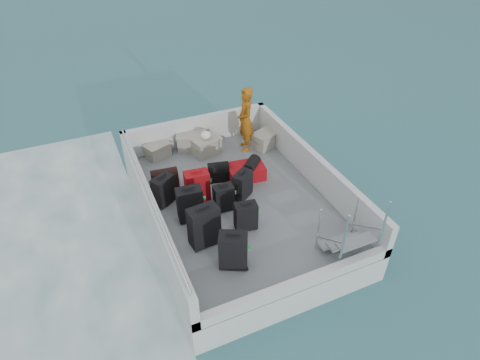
% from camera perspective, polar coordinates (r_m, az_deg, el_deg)
% --- Properties ---
extents(ground, '(160.00, 160.00, 0.00)m').
position_cam_1_polar(ground, '(8.58, -0.42, -5.96)').
color(ground, '#195057').
rests_on(ground, ground).
extents(ferry_hull, '(3.60, 5.00, 0.60)m').
position_cam_1_polar(ferry_hull, '(8.38, -0.42, -4.46)').
color(ferry_hull, silver).
rests_on(ferry_hull, ground).
extents(deck, '(3.30, 4.70, 0.02)m').
position_cam_1_polar(deck, '(8.18, -0.43, -2.82)').
color(deck, slate).
rests_on(deck, ferry_hull).
extents(deck_fittings, '(3.60, 5.00, 0.90)m').
position_cam_1_polar(deck_fittings, '(7.83, 2.82, -1.38)').
color(deck_fittings, '#BABEBF').
rests_on(deck_fittings, deck).
extents(suitcase_0, '(0.55, 0.35, 0.80)m').
position_cam_1_polar(suitcase_0, '(7.01, -5.13, -6.63)').
color(suitcase_0, black).
rests_on(suitcase_0, deck).
extents(suitcase_1, '(0.50, 0.32, 0.71)m').
position_cam_1_polar(suitcase_1, '(7.56, -7.13, -3.48)').
color(suitcase_1, black).
rests_on(suitcase_1, deck).
extents(suitcase_2, '(0.50, 0.45, 0.62)m').
position_cam_1_polar(suitcase_2, '(8.04, -10.80, -1.48)').
color(suitcase_2, black).
rests_on(suitcase_2, deck).
extents(suitcase_3, '(0.54, 0.45, 0.71)m').
position_cam_1_polar(suitcase_3, '(6.65, -0.97, -10.04)').
color(suitcase_3, black).
rests_on(suitcase_3, deck).
extents(suitcase_4, '(0.39, 0.24, 0.57)m').
position_cam_1_polar(suitcase_4, '(7.76, -2.34, -2.59)').
color(suitcase_4, black).
rests_on(suitcase_4, deck).
extents(suitcase_5, '(0.51, 0.33, 0.66)m').
position_cam_1_polar(suitcase_5, '(8.02, -6.10, -0.90)').
color(suitcase_5, maroon).
rests_on(suitcase_5, deck).
extents(suitcase_6, '(0.44, 0.30, 0.57)m').
position_cam_1_polar(suitcase_6, '(7.35, 0.83, -5.23)').
color(suitcase_6, black).
rests_on(suitcase_6, deck).
extents(suitcase_7, '(0.48, 0.44, 0.59)m').
position_cam_1_polar(suitcase_7, '(8.06, 0.36, -0.77)').
color(suitcase_7, black).
rests_on(suitcase_7, deck).
extents(suitcase_8, '(0.84, 0.61, 0.31)m').
position_cam_1_polar(suitcase_8, '(8.68, 0.85, 1.21)').
color(suitcase_8, maroon).
rests_on(suitcase_8, deck).
extents(duffel_0, '(0.58, 0.36, 0.32)m').
position_cam_1_polar(duffel_0, '(8.59, -10.62, 0.07)').
color(duffel_0, black).
rests_on(duffel_0, deck).
extents(duffel_1, '(0.49, 0.39, 0.32)m').
position_cam_1_polar(duffel_1, '(8.64, -3.06, 1.01)').
color(duffel_1, black).
rests_on(duffel_1, deck).
extents(duffel_2, '(0.54, 0.54, 0.32)m').
position_cam_1_polar(duffel_2, '(8.73, 1.66, 1.48)').
color(duffel_2, black).
rests_on(duffel_2, deck).
extents(crate_0, '(0.61, 0.52, 0.31)m').
position_cam_1_polar(crate_0, '(9.56, -11.59, 4.07)').
color(crate_0, gray).
rests_on(crate_0, deck).
extents(crate_1, '(0.77, 0.65, 0.39)m').
position_cam_1_polar(crate_1, '(9.70, -6.87, 5.40)').
color(crate_1, gray).
rests_on(crate_1, deck).
extents(crate_2, '(0.70, 0.56, 0.37)m').
position_cam_1_polar(crate_2, '(9.52, -4.80, 4.80)').
color(crate_2, gray).
rests_on(crate_2, deck).
extents(crate_3, '(0.68, 0.58, 0.35)m').
position_cam_1_polar(crate_3, '(9.76, 3.64, 5.68)').
color(crate_3, gray).
rests_on(crate_3, deck).
extents(yellow_bag, '(0.28, 0.26, 0.22)m').
position_cam_1_polar(yellow_bag, '(10.19, 1.19, 6.79)').
color(yellow_bag, gold).
rests_on(yellow_bag, deck).
extents(white_bag, '(0.24, 0.24, 0.18)m').
position_cam_1_polar(white_bag, '(9.37, -4.89, 6.22)').
color(white_bag, white).
rests_on(white_bag, crate_2).
extents(passenger, '(0.47, 0.63, 1.55)m').
position_cam_1_polar(passenger, '(9.38, 0.77, 8.58)').
color(passenger, orange).
rests_on(passenger, deck).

